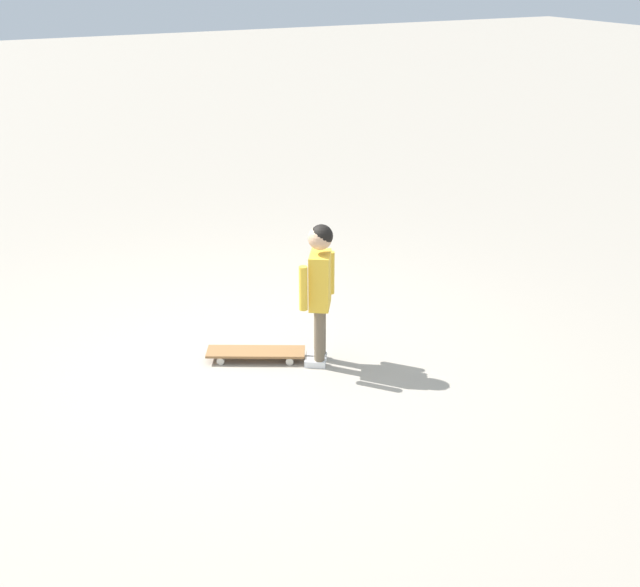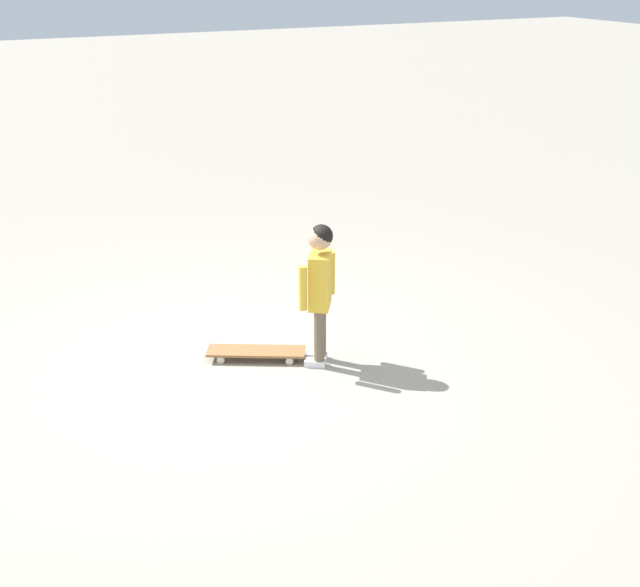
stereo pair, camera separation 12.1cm
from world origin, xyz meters
TOP-DOWN VIEW (x-y plane):
  - ground_plane at (0.00, 0.00)m, footprint 50.00×50.00m
  - child_person at (0.20, 0.58)m, footprint 0.28×0.36m
  - skateboard at (-0.05, 0.18)m, footprint 0.50×0.73m

SIDE VIEW (x-z plane):
  - ground_plane at x=0.00m, z-range 0.00..0.00m
  - skateboard at x=-0.05m, z-range 0.02..0.10m
  - child_person at x=0.20m, z-range 0.13..1.19m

